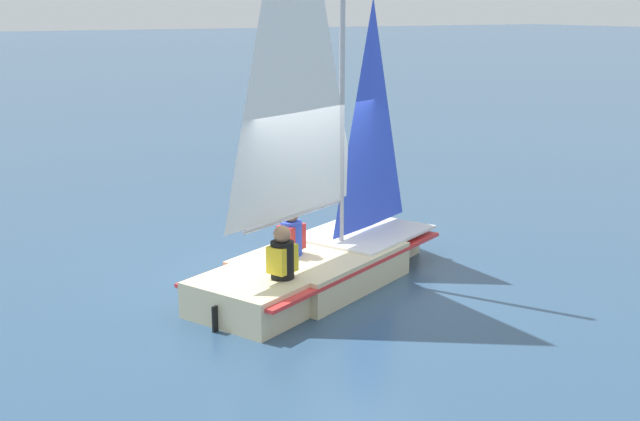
% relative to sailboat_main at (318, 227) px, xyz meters
% --- Properties ---
extents(ground_plane, '(260.00, 260.00, 0.00)m').
position_rel_sailboat_main_xyz_m(ground_plane, '(-0.02, 0.04, -0.84)').
color(ground_plane, '#2D4C6B').
extents(sailboat_main, '(3.17, 4.41, 6.27)m').
position_rel_sailboat_main_xyz_m(sailboat_main, '(0.00, 0.00, 0.00)').
color(sailboat_main, beige).
rests_on(sailboat_main, ground_plane).
extents(sailor_helm, '(0.40, 0.42, 1.16)m').
position_rel_sailboat_main_xyz_m(sailor_helm, '(-0.09, -0.38, -0.21)').
color(sailor_helm, black).
rests_on(sailor_helm, ground_plane).
extents(sailor_crew, '(0.40, 0.42, 1.16)m').
position_rel_sailboat_main_xyz_m(sailor_crew, '(0.73, -0.93, -0.22)').
color(sailor_crew, black).
rests_on(sailor_crew, ground_plane).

